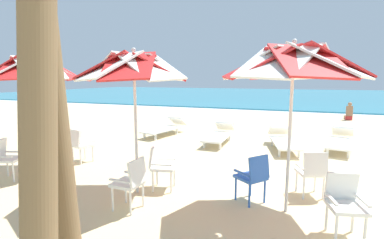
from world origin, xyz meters
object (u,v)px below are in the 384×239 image
object	(u,v)px
plastic_chair_2	(253,175)
plastic_chair_4	(131,181)
plastic_chair_3	(160,164)
sun_lounger_1	(283,140)
plastic_chair_6	(80,143)
sun_lounger_2	(219,135)
plastic_chair_1	(312,171)
beach_umbrella_2	(33,70)
plastic_chair_0	(344,201)
sun_lounger_0	(340,141)
beachgoer_seated	(349,114)
plastic_chair_5	(6,157)
beach_umbrella_0	(293,64)
beach_umbrella_1	(134,69)
sun_lounger_3	(165,128)

from	to	relation	value
plastic_chair_2	plastic_chair_4	xyz separation A→B (m)	(-1.82, -0.97, 0.00)
plastic_chair_3	sun_lounger_1	bearing A→B (deg)	62.97
plastic_chair_6	sun_lounger_2	world-z (taller)	plastic_chair_6
plastic_chair_1	plastic_chair_3	xyz separation A→B (m)	(-2.74, -0.64, 0.00)
beach_umbrella_2	sun_lounger_2	world-z (taller)	beach_umbrella_2
plastic_chair_0	sun_lounger_0	xyz separation A→B (m)	(0.57, 5.17, -0.22)
sun_lounger_0	beachgoer_seated	distance (m)	7.30
plastic_chair_1	plastic_chair_6	size ratio (longest dim) A/B	1.00
plastic_chair_3	beachgoer_seated	world-z (taller)	beachgoer_seated
sun_lounger_1	plastic_chair_2	bearing A→B (deg)	-94.02
beach_umbrella_2	plastic_chair_5	distance (m)	1.97
plastic_chair_5	plastic_chair_6	bearing A→B (deg)	68.83
beach_umbrella_0	plastic_chair_2	world-z (taller)	beach_umbrella_0
beach_umbrella_0	beachgoer_seated	bearing A→B (deg)	77.94
plastic_chair_6	sun_lounger_2	size ratio (longest dim) A/B	0.40
plastic_chair_1	beach_umbrella_1	xyz separation A→B (m)	(-3.06, -0.95, 1.82)
plastic_chair_1	plastic_chair_6	xyz separation A→B (m)	(-5.46, 0.18, 0.00)
sun_lounger_1	plastic_chair_4	bearing A→B (deg)	-112.78
beach_umbrella_2	sun_lounger_3	distance (m)	5.20
plastic_chair_2	beach_umbrella_1	distance (m)	2.80
beach_umbrella_1	plastic_chair_0	bearing A→B (deg)	-4.48
plastic_chair_1	sun_lounger_1	xyz separation A→B (m)	(-0.67, 3.41, -0.22)
beach_umbrella_2	sun_lounger_0	bearing A→B (deg)	33.86
sun_lounger_2	beachgoer_seated	bearing A→B (deg)	57.27
plastic_chair_0	sun_lounger_3	distance (m)	7.52
beach_umbrella_0	sun_lounger_0	bearing A→B (deg)	74.27
plastic_chair_4	beach_umbrella_0	bearing A→B (deg)	19.60
plastic_chair_3	plastic_chair_4	distance (m)	0.96
plastic_chair_6	sun_lounger_1	distance (m)	5.78
plastic_chair_0	plastic_chair_6	size ratio (longest dim) A/B	1.00
plastic_chair_6	sun_lounger_3	distance (m)	3.91
beach_umbrella_2	sun_lounger_0	world-z (taller)	beach_umbrella_2
sun_lounger_0	sun_lounger_1	world-z (taller)	same
sun_lounger_2	plastic_chair_3	bearing A→B (deg)	-90.17
plastic_chair_3	sun_lounger_0	bearing A→B (deg)	51.38
beach_umbrella_0	plastic_chair_3	world-z (taller)	beach_umbrella_0
plastic_chair_0	sun_lounger_1	world-z (taller)	plastic_chair_0
plastic_chair_0	plastic_chair_3	world-z (taller)	same
plastic_chair_6	sun_lounger_2	bearing A→B (deg)	51.05
plastic_chair_1	sun_lounger_3	distance (m)	6.43
plastic_chair_1	plastic_chair_3	distance (m)	2.81
plastic_chair_0	sun_lounger_1	size ratio (longest dim) A/B	0.39
plastic_chair_5	sun_lounger_0	bearing A→B (deg)	37.16
beach_umbrella_1	plastic_chair_2	bearing A→B (deg)	8.72
beach_umbrella_0	plastic_chair_2	bearing A→B (deg)	167.49
plastic_chair_0	sun_lounger_0	bearing A→B (deg)	83.76
beach_umbrella_1	sun_lounger_2	distance (m)	4.96
beach_umbrella_1	sun_lounger_3	bearing A→B (deg)	110.98
beach_umbrella_2	sun_lounger_3	world-z (taller)	beach_umbrella_2
plastic_chair_1	sun_lounger_0	bearing A→B (deg)	76.75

